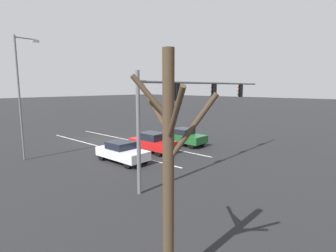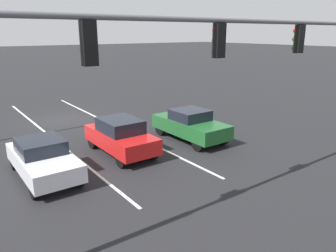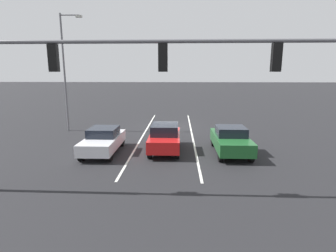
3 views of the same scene
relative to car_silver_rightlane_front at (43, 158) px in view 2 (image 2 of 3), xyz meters
The scene contains 7 objects.
ground_plane 8.68m from the car_silver_rightlane_front, 114.08° to the right, with size 240.00×240.00×0.00m, color black.
lane_stripe_left_divider 7.27m from the car_silver_rightlane_front, 137.77° to the right, with size 0.12×18.07×0.01m, color silver.
lane_stripe_center_divider 5.20m from the car_silver_rightlane_front, 109.32° to the right, with size 0.12×18.07×0.01m, color silver.
car_silver_rightlane_front is the anchor object (origin of this frame).
car_red_midlane_front 3.57m from the car_silver_rightlane_front, behind, with size 1.75×4.02×1.60m.
car_darkgreen_leftlane_front 7.34m from the car_silver_rightlane_front, behind, with size 1.83×4.23×1.54m.
traffic_signal_gantry 6.64m from the car_silver_rightlane_front, 106.99° to the left, with size 13.27×0.37×6.13m.
Camera 2 is at (6.46, 19.87, 5.29)m, focal length 35.00 mm.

